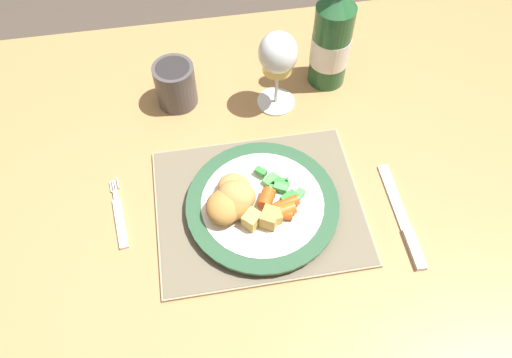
{
  "coord_description": "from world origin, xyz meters",
  "views": [
    {
      "loc": [
        -0.05,
        -0.51,
        1.45
      ],
      "look_at": [
        0.03,
        -0.06,
        0.78
      ],
      "focal_mm": 35.0,
      "sensor_mm": 36.0,
      "label": 1
    }
  ],
  "objects_px": {
    "dining_table": "(237,194)",
    "drinking_cup": "(175,84)",
    "dinner_plate": "(262,205)",
    "table_knife": "(405,224)",
    "wine_glass": "(278,57)",
    "bottle": "(332,39)",
    "fork": "(120,218)"
  },
  "relations": [
    {
      "from": "dining_table",
      "to": "drinking_cup",
      "type": "xyz_separation_m",
      "value": [
        -0.09,
        0.18,
        0.13
      ]
    },
    {
      "from": "dinner_plate",
      "to": "table_knife",
      "type": "height_order",
      "value": "dinner_plate"
    },
    {
      "from": "table_knife",
      "to": "wine_glass",
      "type": "relative_size",
      "value": 1.23
    },
    {
      "from": "dining_table",
      "to": "table_knife",
      "type": "height_order",
      "value": "table_knife"
    },
    {
      "from": "dinner_plate",
      "to": "wine_glass",
      "type": "distance_m",
      "value": 0.26
    },
    {
      "from": "bottle",
      "to": "drinking_cup",
      "type": "relative_size",
      "value": 3.06
    },
    {
      "from": "dinner_plate",
      "to": "bottle",
      "type": "height_order",
      "value": "bottle"
    },
    {
      "from": "wine_glass",
      "to": "dining_table",
      "type": "bearing_deg",
      "value": -124.98
    },
    {
      "from": "fork",
      "to": "bottle",
      "type": "height_order",
      "value": "bottle"
    },
    {
      "from": "dining_table",
      "to": "drinking_cup",
      "type": "bearing_deg",
      "value": 116.13
    },
    {
      "from": "fork",
      "to": "table_knife",
      "type": "bearing_deg",
      "value": -10.93
    },
    {
      "from": "wine_glass",
      "to": "drinking_cup",
      "type": "bearing_deg",
      "value": 169.17
    },
    {
      "from": "dining_table",
      "to": "dinner_plate",
      "type": "height_order",
      "value": "dinner_plate"
    },
    {
      "from": "table_knife",
      "to": "wine_glass",
      "type": "height_order",
      "value": "wine_glass"
    },
    {
      "from": "fork",
      "to": "bottle",
      "type": "bearing_deg",
      "value": 32.11
    },
    {
      "from": "dinner_plate",
      "to": "table_knife",
      "type": "bearing_deg",
      "value": -16.26
    },
    {
      "from": "fork",
      "to": "drinking_cup",
      "type": "height_order",
      "value": "drinking_cup"
    },
    {
      "from": "table_knife",
      "to": "dinner_plate",
      "type": "bearing_deg",
      "value": 163.74
    },
    {
      "from": "wine_glass",
      "to": "bottle",
      "type": "xyz_separation_m",
      "value": [
        0.11,
        0.05,
        -0.01
      ]
    },
    {
      "from": "dinner_plate",
      "to": "bottle",
      "type": "distance_m",
      "value": 0.34
    },
    {
      "from": "dining_table",
      "to": "fork",
      "type": "bearing_deg",
      "value": -160.81
    },
    {
      "from": "dining_table",
      "to": "wine_glass",
      "type": "relative_size",
      "value": 9.1
    },
    {
      "from": "bottle",
      "to": "table_knife",
      "type": "bearing_deg",
      "value": -82.6
    },
    {
      "from": "wine_glass",
      "to": "table_knife",
      "type": "bearing_deg",
      "value": -62.55
    },
    {
      "from": "wine_glass",
      "to": "bottle",
      "type": "relative_size",
      "value": 0.62
    },
    {
      "from": "dining_table",
      "to": "table_knife",
      "type": "bearing_deg",
      "value": -31.94
    },
    {
      "from": "bottle",
      "to": "dinner_plate",
      "type": "bearing_deg",
      "value": -122.36
    },
    {
      "from": "dining_table",
      "to": "dinner_plate",
      "type": "distance_m",
      "value": 0.14
    },
    {
      "from": "dinner_plate",
      "to": "fork",
      "type": "distance_m",
      "value": 0.23
    },
    {
      "from": "wine_glass",
      "to": "drinking_cup",
      "type": "height_order",
      "value": "wine_glass"
    },
    {
      "from": "wine_glass",
      "to": "drinking_cup",
      "type": "xyz_separation_m",
      "value": [
        -0.18,
        0.04,
        -0.07
      ]
    },
    {
      "from": "dinner_plate",
      "to": "drinking_cup",
      "type": "xyz_separation_m",
      "value": [
        -0.12,
        0.27,
        0.03
      ]
    }
  ]
}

